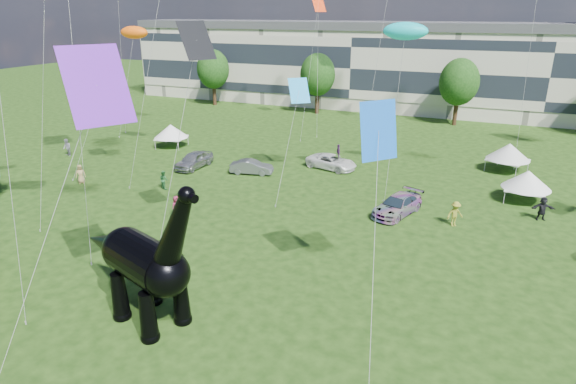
% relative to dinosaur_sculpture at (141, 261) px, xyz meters
% --- Properties ---
extents(ground, '(220.00, 220.00, 0.00)m').
position_rel_dinosaur_sculpture_xyz_m(ground, '(2.25, -0.72, -3.20)').
color(ground, '#16330C').
rests_on(ground, ground).
extents(terrace_row, '(78.00, 11.00, 12.00)m').
position_rel_dinosaur_sculpture_xyz_m(terrace_row, '(-5.75, 61.28, 2.80)').
color(terrace_row, beige).
rests_on(terrace_row, ground).
extents(tree_far_left, '(5.20, 5.20, 9.44)m').
position_rel_dinosaur_sculpture_xyz_m(tree_far_left, '(-27.75, 52.28, 3.09)').
color(tree_far_left, '#382314').
rests_on(tree_far_left, ground).
extents(tree_mid_left, '(5.20, 5.20, 9.44)m').
position_rel_dinosaur_sculpture_xyz_m(tree_mid_left, '(-9.75, 52.28, 3.09)').
color(tree_mid_left, '#382314').
rests_on(tree_mid_left, ground).
extents(tree_mid_right, '(5.20, 5.20, 9.44)m').
position_rel_dinosaur_sculpture_xyz_m(tree_mid_right, '(10.25, 52.28, 3.09)').
color(tree_mid_right, '#382314').
rests_on(tree_mid_right, ground).
extents(dinosaur_sculpture, '(10.23, 4.86, 8.47)m').
position_rel_dinosaur_sculpture_xyz_m(dinosaur_sculpture, '(0.00, 0.00, 0.00)').
color(dinosaur_sculpture, black).
rests_on(dinosaur_sculpture, ground).
extents(car_silver, '(2.13, 4.83, 1.62)m').
position_rel_dinosaur_sculpture_xyz_m(car_silver, '(-11.75, 22.03, -2.39)').
color(car_silver, '#B3B4B8').
rests_on(car_silver, ground).
extents(car_grey, '(4.31, 2.37, 1.35)m').
position_rel_dinosaur_sculpture_xyz_m(car_grey, '(-5.63, 22.63, -2.53)').
color(car_grey, slate).
rests_on(car_grey, ground).
extents(car_white, '(5.49, 3.47, 1.41)m').
position_rel_dinosaur_sculpture_xyz_m(car_white, '(0.92, 27.14, -2.49)').
color(car_white, white).
rests_on(car_white, ground).
extents(car_dark, '(3.61, 5.53, 1.49)m').
position_rel_dinosaur_sculpture_xyz_m(car_dark, '(9.17, 18.30, -2.46)').
color(car_dark, '#595960').
rests_on(car_dark, ground).
extents(gazebo_near, '(4.15, 4.15, 2.65)m').
position_rel_dinosaur_sculpture_xyz_m(gazebo_near, '(18.24, 25.08, -1.34)').
color(gazebo_near, white).
rests_on(gazebo_near, ground).
extents(gazebo_far, '(5.26, 5.26, 2.80)m').
position_rel_dinosaur_sculpture_xyz_m(gazebo_far, '(16.87, 33.06, -1.23)').
color(gazebo_far, silver).
rests_on(gazebo_far, ground).
extents(gazebo_left, '(4.50, 4.50, 2.64)m').
position_rel_dinosaur_sculpture_xyz_m(gazebo_left, '(-18.46, 27.62, -1.35)').
color(gazebo_left, white).
rests_on(gazebo_left, ground).
extents(visitors, '(47.36, 42.39, 1.89)m').
position_rel_dinosaur_sculpture_xyz_m(visitors, '(0.39, 14.73, -2.31)').
color(visitors, maroon).
rests_on(visitors, ground).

